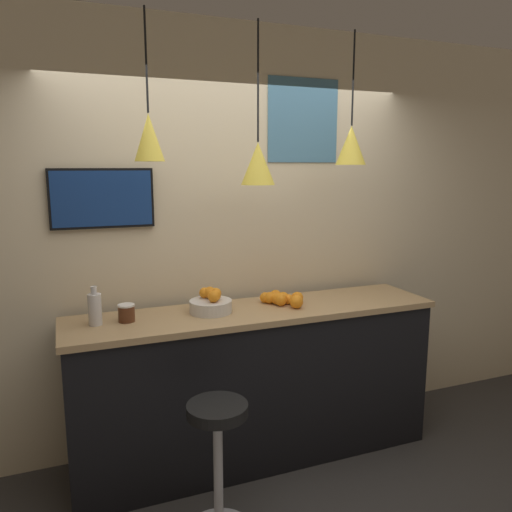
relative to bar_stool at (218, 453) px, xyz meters
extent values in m
plane|color=#33302D|center=(0.46, 0.01, -0.48)|extent=(14.00, 14.00, 0.00)
cube|color=beige|center=(0.46, 1.02, 0.97)|extent=(8.00, 0.06, 2.90)
cube|color=black|center=(0.46, 0.63, 0.02)|extent=(2.38, 0.53, 1.00)
cube|color=tan|center=(0.46, 0.63, 0.54)|extent=(2.42, 0.57, 0.04)
cylinder|color=#B7B7BC|center=(0.00, 0.00, -0.13)|extent=(0.05, 0.05, 0.68)
cylinder|color=black|center=(0.00, 0.00, 0.24)|extent=(0.32, 0.32, 0.06)
cylinder|color=beige|center=(0.17, 0.67, 0.60)|extent=(0.27, 0.27, 0.08)
sphere|color=orange|center=(0.17, 0.62, 0.67)|extent=(0.07, 0.07, 0.07)
sphere|color=orange|center=(0.17, 0.71, 0.67)|extent=(0.08, 0.08, 0.08)
sphere|color=orange|center=(0.21, 0.69, 0.67)|extent=(0.07, 0.07, 0.07)
sphere|color=orange|center=(0.19, 0.64, 0.67)|extent=(0.07, 0.07, 0.07)
sphere|color=orange|center=(0.15, 0.73, 0.67)|extent=(0.07, 0.07, 0.07)
sphere|color=orange|center=(0.77, 0.65, 0.60)|extent=(0.08, 0.08, 0.08)
sphere|color=orange|center=(0.60, 0.72, 0.60)|extent=(0.08, 0.08, 0.08)
sphere|color=orange|center=(0.63, 0.68, 0.60)|extent=(0.08, 0.08, 0.08)
sphere|color=orange|center=(0.57, 0.74, 0.60)|extent=(0.07, 0.07, 0.07)
sphere|color=orange|center=(0.64, 0.64, 0.60)|extent=(0.08, 0.08, 0.08)
sphere|color=orange|center=(0.67, 0.67, 0.60)|extent=(0.08, 0.08, 0.08)
sphere|color=orange|center=(0.70, 0.65, 0.59)|extent=(0.07, 0.07, 0.07)
sphere|color=orange|center=(0.71, 0.55, 0.60)|extent=(0.09, 0.09, 0.09)
sphere|color=orange|center=(0.65, 0.68, 0.60)|extent=(0.08, 0.08, 0.08)
sphere|color=orange|center=(0.65, 0.75, 0.60)|extent=(0.08, 0.08, 0.08)
cylinder|color=silver|center=(-0.53, 0.67, 0.65)|extent=(0.08, 0.08, 0.19)
cylinder|color=silver|center=(-0.53, 0.67, 0.77)|extent=(0.03, 0.03, 0.05)
cylinder|color=#562D19|center=(-0.36, 0.67, 0.61)|extent=(0.10, 0.10, 0.09)
cylinder|color=white|center=(-0.36, 0.67, 0.66)|extent=(0.10, 0.10, 0.01)
cylinder|color=black|center=(-0.19, 0.60, 2.04)|extent=(0.01, 0.01, 0.55)
cone|color=yellow|center=(-0.19, 0.60, 1.63)|extent=(0.17, 0.17, 0.26)
sphere|color=#F9EFCC|center=(-0.19, 0.60, 1.52)|extent=(0.04, 0.04, 0.04)
cylinder|color=black|center=(0.46, 0.60, 1.97)|extent=(0.01, 0.01, 0.70)
cone|color=yellow|center=(0.46, 0.60, 1.49)|extent=(0.21, 0.21, 0.26)
sphere|color=#F9EFCC|center=(0.46, 0.60, 1.38)|extent=(0.04, 0.04, 0.04)
cylinder|color=black|center=(1.12, 0.60, 2.03)|extent=(0.01, 0.01, 0.59)
cone|color=yellow|center=(1.12, 0.60, 1.61)|extent=(0.20, 0.20, 0.25)
sphere|color=#F9EFCC|center=(1.12, 0.60, 1.50)|extent=(0.04, 0.04, 0.04)
cube|color=black|center=(-0.43, 0.97, 1.27)|extent=(0.63, 0.04, 0.37)
cube|color=navy|center=(-0.43, 0.95, 1.27)|extent=(0.60, 0.01, 0.34)
cube|color=teal|center=(0.96, 0.99, 1.79)|extent=(0.54, 0.01, 0.58)
camera|label=1|loc=(-0.68, -2.28, 1.47)|focal=35.00mm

